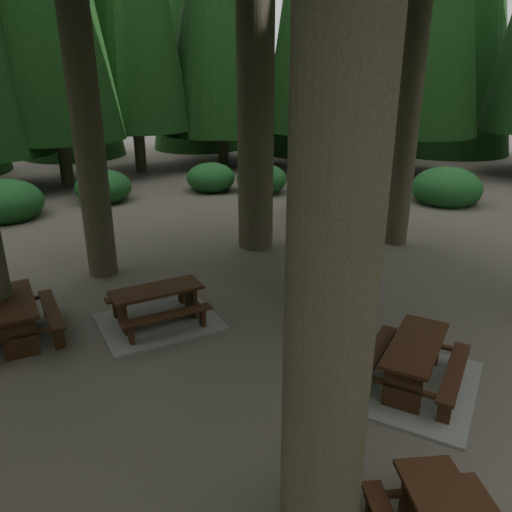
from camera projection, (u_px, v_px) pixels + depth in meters
ground at (303, 335)px, 8.83m from camera, size 80.00×80.00×0.00m
picnic_table_a at (412, 372)px, 7.33m from camera, size 2.66×2.45×0.73m
picnic_table_b at (15, 313)px, 8.54m from camera, size 1.69×1.95×0.75m
picnic_table_c at (158, 312)px, 9.14m from camera, size 2.37×2.09×0.70m
picnic_table_d at (331, 197)px, 15.86m from camera, size 2.57×2.37×0.89m
shrub_ring at (302, 290)px, 9.65m from camera, size 23.86×24.64×1.49m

